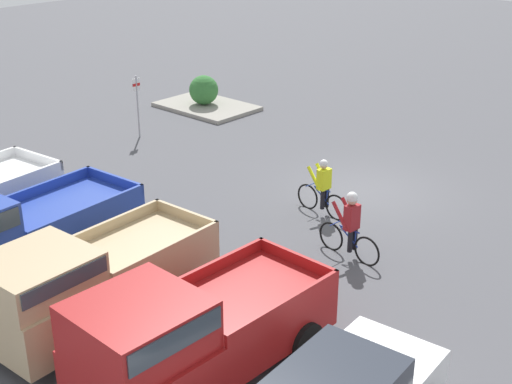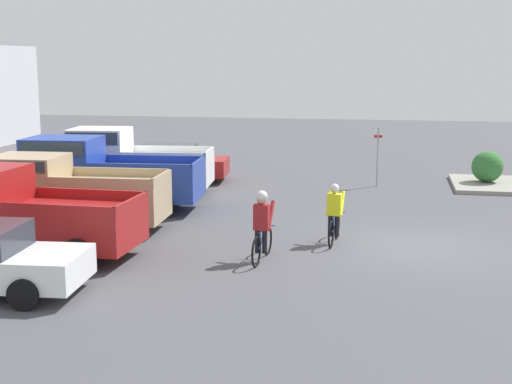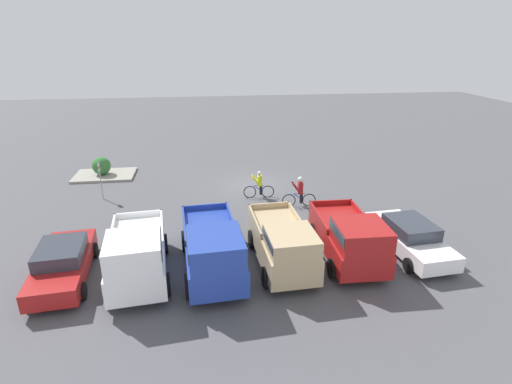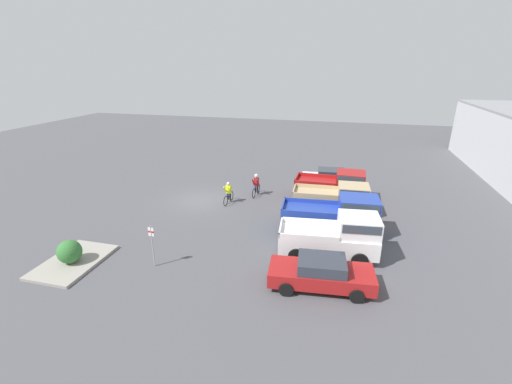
% 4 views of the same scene
% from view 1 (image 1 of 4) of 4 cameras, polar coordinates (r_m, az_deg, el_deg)
% --- Properties ---
extents(ground_plane, '(80.00, 80.00, 0.00)m').
position_cam_1_polar(ground_plane, '(21.23, 8.66, 0.08)').
color(ground_plane, '#4C4C51').
extents(pickup_truck_0, '(2.35, 5.02, 2.18)m').
position_cam_1_polar(pickup_truck_0, '(12.64, -5.44, -11.12)').
color(pickup_truck_0, maroon).
rests_on(pickup_truck_0, ground_plane).
extents(pickup_truck_1, '(2.30, 4.97, 2.10)m').
position_cam_1_polar(pickup_truck_1, '(14.50, -13.20, -6.95)').
color(pickup_truck_1, tan).
rests_on(pickup_truck_1, ground_plane).
extents(pickup_truck_2, '(2.56, 5.65, 2.31)m').
position_cam_1_polar(pickup_truck_2, '(16.50, -19.53, -3.44)').
color(pickup_truck_2, '#233D9E').
rests_on(pickup_truck_2, ground_plane).
extents(cyclist_0, '(1.76, 0.48, 1.61)m').
position_cam_1_polar(cyclist_0, '(19.31, 5.36, 0.36)').
color(cyclist_0, black).
rests_on(cyclist_0, ground_plane).
extents(cyclist_1, '(1.84, 0.48, 1.73)m').
position_cam_1_polar(cyclist_1, '(17.06, 7.56, -2.55)').
color(cyclist_1, black).
rests_on(cyclist_1, ground_plane).
extents(fire_lane_sign, '(0.06, 0.30, 2.23)m').
position_cam_1_polar(fire_lane_sign, '(25.61, -9.47, 7.26)').
color(fire_lane_sign, '#9E9EA3').
rests_on(fire_lane_sign, ground_plane).
extents(curb_island, '(3.83, 2.61, 0.15)m').
position_cam_1_polar(curb_island, '(29.15, -3.96, 6.85)').
color(curb_island, gray).
rests_on(curb_island, ground_plane).
extents(shrub, '(1.18, 1.18, 1.18)m').
position_cam_1_polar(shrub, '(29.05, -4.20, 8.14)').
color(shrub, '#337033').
rests_on(shrub, curb_island).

